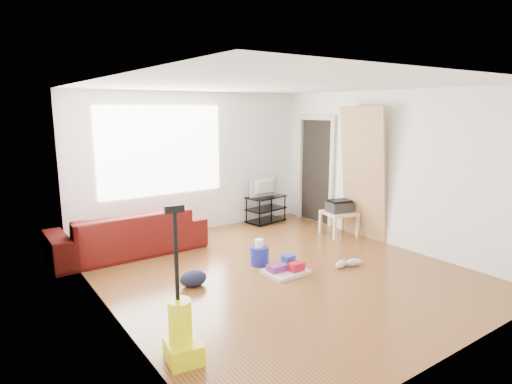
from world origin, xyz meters
TOP-DOWN VIEW (x-y plane):
  - room at (0.07, 0.15)m, footprint 4.51×5.01m
  - sofa at (-1.43, 1.95)m, footprint 2.31×0.90m
  - tv_stand at (1.40, 2.22)m, footprint 0.81×0.53m
  - tv at (1.40, 2.22)m, footprint 0.64×0.08m
  - side_table at (1.95, 0.78)m, footprint 0.61×0.61m
  - printer at (1.95, 0.78)m, footprint 0.46×0.39m
  - bucket at (-0.06, 0.38)m, footprint 0.30×0.30m
  - toilet_paper at (-0.07, 0.38)m, footprint 0.12×0.12m
  - cleaning_tray at (0.05, -0.09)m, footprint 0.56×0.45m
  - backpack at (-1.18, 0.24)m, footprint 0.38×0.31m
  - sneakers at (0.91, -0.41)m, footprint 0.48×0.24m
  - vacuum at (-2.00, -1.16)m, footprint 0.34×0.37m
  - door_panel at (2.13, 0.44)m, footprint 0.28×0.90m

SIDE VIEW (x-z plane):
  - sofa at x=-1.43m, z-range -0.34..0.34m
  - bucket at x=-0.06m, z-range -0.13..0.13m
  - backpack at x=-1.18m, z-range -0.10..0.10m
  - door_panel at x=2.13m, z-range -1.12..1.12m
  - sneakers at x=0.91m, z-range 0.00..0.11m
  - cleaning_tray at x=0.05m, z-range -0.04..0.16m
  - toilet_paper at x=-0.07m, z-range 0.13..0.24m
  - vacuum at x=-2.00m, z-range -0.44..0.96m
  - tv_stand at x=1.40m, z-range 0.01..0.53m
  - side_table at x=1.95m, z-range 0.14..0.56m
  - printer at x=1.95m, z-range 0.42..0.63m
  - tv at x=1.40m, z-range 0.52..0.89m
  - room at x=0.07m, z-range 0.00..2.51m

